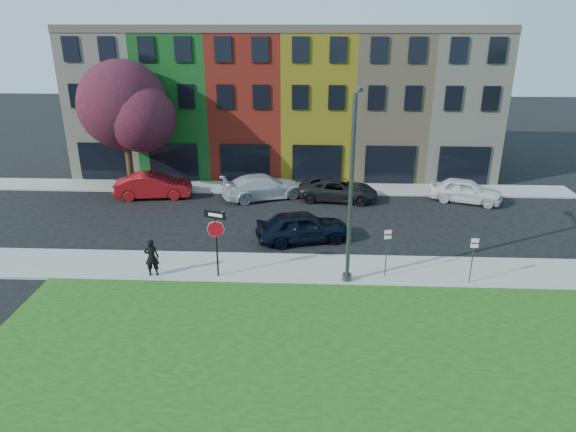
{
  "coord_description": "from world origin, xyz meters",
  "views": [
    {
      "loc": [
        -0.43,
        -18.25,
        10.94
      ],
      "look_at": [
        -1.45,
        4.0,
        2.29
      ],
      "focal_mm": 32.0,
      "sensor_mm": 36.0,
      "label": 1
    }
  ],
  "objects_px": {
    "man": "(152,257)",
    "sedan_near": "(302,227)",
    "stop_sign": "(216,230)",
    "street_lamp": "(351,190)"
  },
  "relations": [
    {
      "from": "man",
      "to": "street_lamp",
      "type": "distance_m",
      "value": 9.28
    },
    {
      "from": "stop_sign",
      "to": "sedan_near",
      "type": "height_order",
      "value": "stop_sign"
    },
    {
      "from": "man",
      "to": "street_lamp",
      "type": "bearing_deg",
      "value": 173.66
    },
    {
      "from": "stop_sign",
      "to": "man",
      "type": "height_order",
      "value": "stop_sign"
    },
    {
      "from": "man",
      "to": "sedan_near",
      "type": "bearing_deg",
      "value": -153.92
    },
    {
      "from": "stop_sign",
      "to": "street_lamp",
      "type": "bearing_deg",
      "value": 19.11
    },
    {
      "from": "street_lamp",
      "to": "sedan_near",
      "type": "bearing_deg",
      "value": 125.98
    },
    {
      "from": "man",
      "to": "street_lamp",
      "type": "relative_size",
      "value": 0.21
    },
    {
      "from": "man",
      "to": "street_lamp",
      "type": "height_order",
      "value": "street_lamp"
    },
    {
      "from": "stop_sign",
      "to": "street_lamp",
      "type": "height_order",
      "value": "street_lamp"
    }
  ]
}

